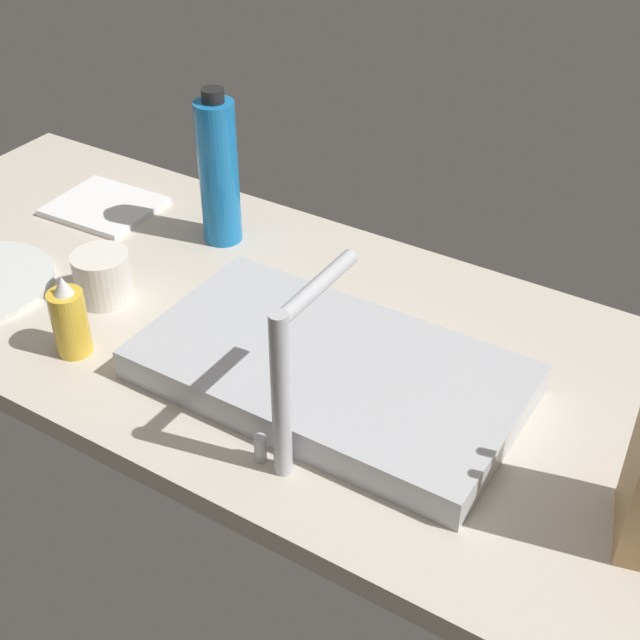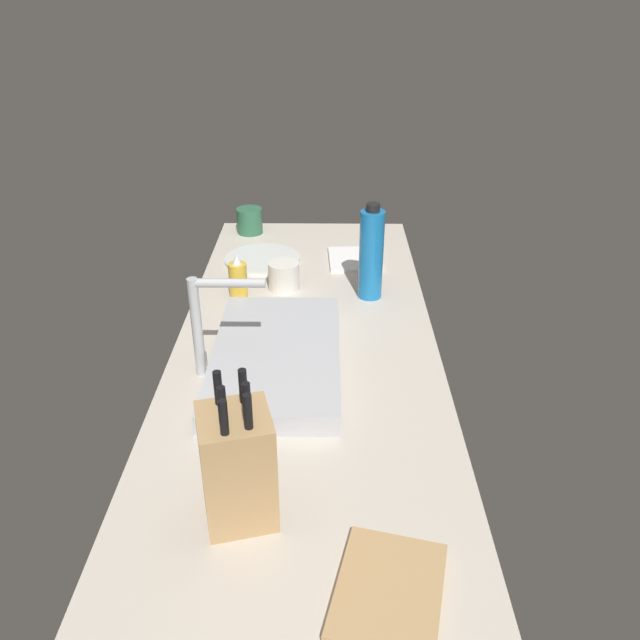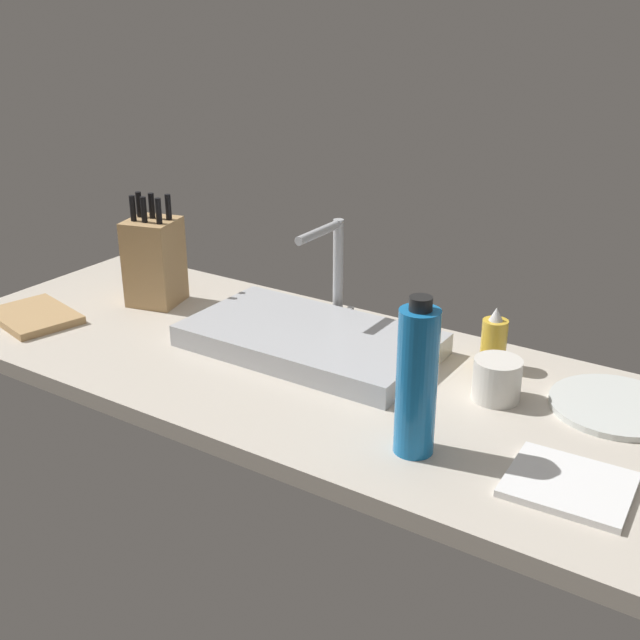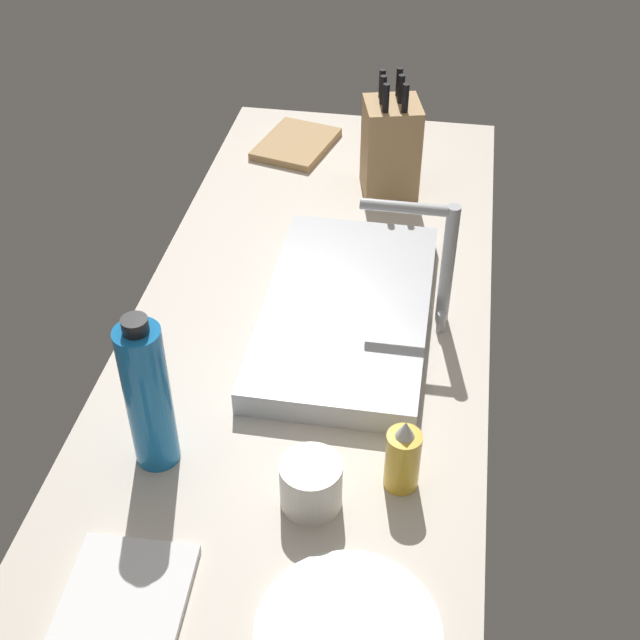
# 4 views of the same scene
# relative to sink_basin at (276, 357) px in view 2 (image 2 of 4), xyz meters

# --- Properties ---
(countertop_slab) EXTENTS (1.80, 0.66, 0.04)m
(countertop_slab) POSITION_rel_sink_basin_xyz_m (0.07, -0.07, -0.04)
(countertop_slab) COLOR beige
(countertop_slab) RESTS_ON ground
(sink_basin) EXTENTS (0.53, 0.30, 0.05)m
(sink_basin) POSITION_rel_sink_basin_xyz_m (0.00, 0.00, 0.00)
(sink_basin) COLOR #B7BABF
(sink_basin) RESTS_ON countertop_slab
(faucet) EXTENTS (0.06, 0.17, 0.24)m
(faucet) POSITION_rel_sink_basin_xyz_m (-0.04, 0.15, 0.13)
(faucet) COLOR #B7BABF
(faucet) RESTS_ON countertop_slab
(knife_block) EXTENTS (0.14, 0.14, 0.27)m
(knife_block) POSITION_rel_sink_basin_xyz_m (-0.48, 0.03, 0.09)
(knife_block) COLOR tan
(knife_block) RESTS_ON countertop_slab
(cutting_board) EXTENTS (0.24, 0.20, 0.02)m
(cutting_board) POSITION_rel_sink_basin_xyz_m (-0.64, -0.22, -0.01)
(cutting_board) COLOR tan
(cutting_board) RESTS_ON countertop_slab
(soap_bottle) EXTENTS (0.05, 0.05, 0.13)m
(soap_bottle) POSITION_rel_sink_basin_xyz_m (0.36, 0.13, 0.03)
(soap_bottle) COLOR gold
(soap_bottle) RESTS_ON countertop_slab
(water_bottle) EXTENTS (0.07, 0.07, 0.28)m
(water_bottle) POSITION_rel_sink_basin_xyz_m (0.37, -0.24, 0.11)
(water_bottle) COLOR #1970B7
(water_bottle) RESTS_ON countertop_slab
(dinner_plate) EXTENTS (0.24, 0.24, 0.01)m
(dinner_plate) POSITION_rel_sink_basin_xyz_m (0.62, 0.09, -0.02)
(dinner_plate) COLOR silver
(dinner_plate) RESTS_ON countertop_slab
(dish_towel) EXTENTS (0.19, 0.17, 0.01)m
(dish_towel) POSITION_rel_sink_basin_xyz_m (0.62, -0.21, -0.02)
(dish_towel) COLOR white
(dish_towel) RESTS_ON countertop_slab
(coffee_mug) EXTENTS (0.09, 0.09, 0.08)m
(coffee_mug) POSITION_rel_sink_basin_xyz_m (0.42, 0.01, 0.02)
(coffee_mug) COLOR silver
(coffee_mug) RESTS_ON countertop_slab
(ceramic_cup) EXTENTS (0.09, 0.09, 0.09)m
(ceramic_cup) POSITION_rel_sink_basin_xyz_m (0.87, 0.16, 0.02)
(ceramic_cup) COLOR #2D6647
(ceramic_cup) RESTS_ON countertop_slab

